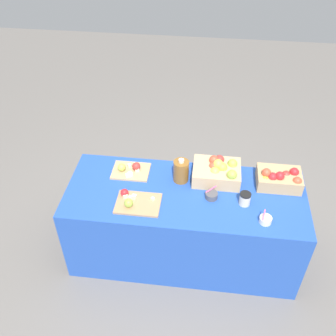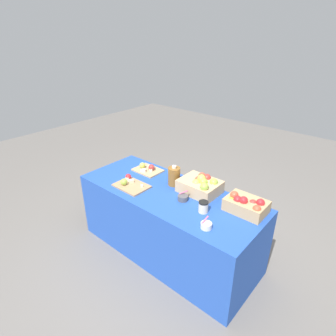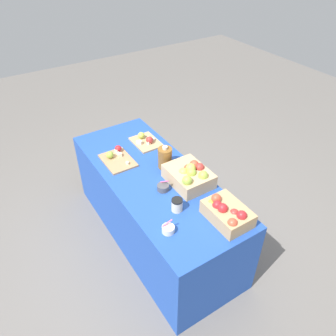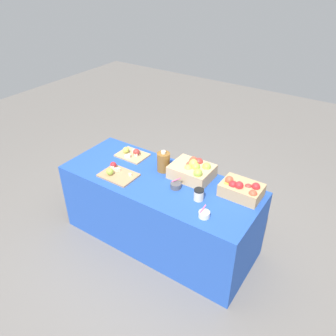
{
  "view_description": "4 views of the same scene",
  "coord_description": "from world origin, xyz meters",
  "views": [
    {
      "loc": [
        0.13,
        -2.2,
        2.88
      ],
      "look_at": [
        -0.14,
        -0.02,
        1.0
      ],
      "focal_mm": 41.49,
      "sensor_mm": 36.0,
      "label": 1
    },
    {
      "loc": [
        1.56,
        -1.82,
        2.16
      ],
      "look_at": [
        -0.05,
        0.05,
        0.97
      ],
      "focal_mm": 30.14,
      "sensor_mm": 36.0,
      "label": 2
    },
    {
      "loc": [
        1.92,
        -1.08,
        2.5
      ],
      "look_at": [
        0.11,
        0.07,
        0.86
      ],
      "focal_mm": 35.28,
      "sensor_mm": 36.0,
      "label": 3
    },
    {
      "loc": [
        1.5,
        -2.09,
        2.5
      ],
      "look_at": [
        0.08,
        0.03,
        0.87
      ],
      "focal_mm": 35.89,
      "sensor_mm": 36.0,
      "label": 4
    }
  ],
  "objects": [
    {
      "name": "ground_plane",
      "position": [
        0.0,
        0.0,
        0.0
      ],
      "size": [
        10.0,
        10.0,
        0.0
      ],
      "primitive_type": "plane",
      "color": "slate"
    },
    {
      "name": "table",
      "position": [
        0.0,
        0.0,
        0.37
      ],
      "size": [
        1.9,
        0.76,
        0.74
      ],
      "primitive_type": "cube",
      "color": "#234CAD",
      "rests_on": "ground_plane"
    },
    {
      "name": "apple_crate_left",
      "position": [
        0.73,
        0.18,
        0.81
      ],
      "size": [
        0.35,
        0.24,
        0.17
      ],
      "color": "tan",
      "rests_on": "table"
    },
    {
      "name": "apple_crate_middle",
      "position": [
        0.24,
        0.2,
        0.82
      ],
      "size": [
        0.38,
        0.3,
        0.18
      ],
      "color": "tan",
      "rests_on": "table"
    },
    {
      "name": "cutting_board_front",
      "position": [
        -0.37,
        -0.17,
        0.76
      ],
      "size": [
        0.34,
        0.25,
        0.09
      ],
      "color": "tan",
      "rests_on": "table"
    },
    {
      "name": "cutting_board_back",
      "position": [
        -0.48,
        0.19,
        0.76
      ],
      "size": [
        0.31,
        0.23,
        0.09
      ],
      "color": "tan",
      "rests_on": "table"
    },
    {
      "name": "sample_bowl_near",
      "position": [
        0.2,
        -0.03,
        0.77
      ],
      "size": [
        0.1,
        0.1,
        0.1
      ],
      "color": "#4C4C51",
      "rests_on": "table"
    },
    {
      "name": "sample_bowl_mid",
      "position": [
        0.6,
        -0.24,
        0.77
      ],
      "size": [
        0.09,
        0.09,
        0.09
      ],
      "color": "silver",
      "rests_on": "table"
    },
    {
      "name": "cider_jug",
      "position": [
        -0.05,
        0.15,
        0.84
      ],
      "size": [
        0.13,
        0.13,
        0.21
      ],
      "color": "brown",
      "rests_on": "table"
    },
    {
      "name": "coffee_cup",
      "position": [
        0.46,
        -0.06,
        0.79
      ],
      "size": [
        0.09,
        0.09,
        0.1
      ],
      "color": "beige",
      "rests_on": "table"
    }
  ]
}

